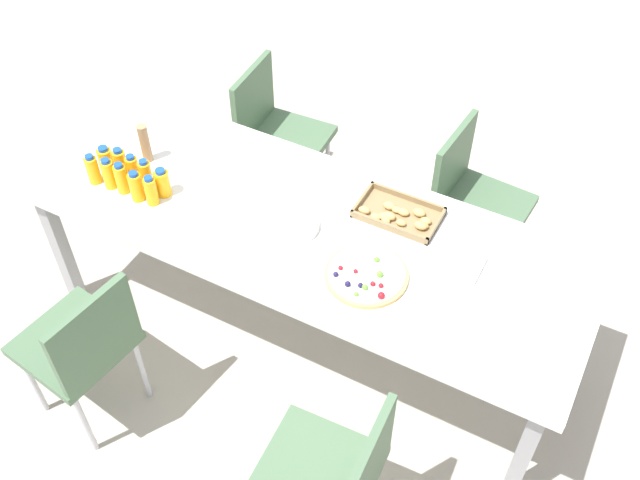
% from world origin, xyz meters
% --- Properties ---
extents(ground_plane, '(12.00, 12.00, 0.00)m').
position_xyz_m(ground_plane, '(0.00, 0.00, 0.00)').
color(ground_plane, '#B2A899').
extents(party_table, '(2.39, 0.83, 0.75)m').
position_xyz_m(party_table, '(0.00, 0.00, 0.69)').
color(party_table, white).
rests_on(party_table, ground_plane).
extents(chair_near_right, '(0.42, 0.42, 0.83)m').
position_xyz_m(chair_near_right, '(0.56, -0.80, 0.50)').
color(chair_near_right, '#4C6B4C').
rests_on(chair_near_right, ground_plane).
extents(chair_far_left, '(0.42, 0.42, 0.83)m').
position_xyz_m(chair_far_left, '(-0.57, 0.73, 0.50)').
color(chair_far_left, '#4C6B4C').
rests_on(chair_far_left, ground_plane).
extents(chair_near_left, '(0.45, 0.45, 0.83)m').
position_xyz_m(chair_near_left, '(-0.56, -0.78, 0.50)').
color(chair_near_left, '#4C6B4C').
rests_on(chair_near_left, ground_plane).
extents(chair_far_right, '(0.43, 0.43, 0.83)m').
position_xyz_m(chair_far_right, '(0.49, 0.74, 0.50)').
color(chair_far_right, '#4C6B4C').
rests_on(chair_far_right, ground_plane).
extents(juice_bottle_0, '(0.05, 0.05, 0.14)m').
position_xyz_m(juice_bottle_0, '(-0.90, -0.20, 0.82)').
color(juice_bottle_0, '#FAAC14').
rests_on(juice_bottle_0, party_table).
extents(juice_bottle_1, '(0.05, 0.05, 0.15)m').
position_xyz_m(juice_bottle_1, '(-0.82, -0.20, 0.82)').
color(juice_bottle_1, '#F9AF14').
rests_on(juice_bottle_1, party_table).
extents(juice_bottle_2, '(0.05, 0.05, 0.15)m').
position_xyz_m(juice_bottle_2, '(-0.75, -0.19, 0.82)').
color(juice_bottle_2, '#FAAC14').
rests_on(juice_bottle_2, party_table).
extents(juice_bottle_3, '(0.06, 0.06, 0.15)m').
position_xyz_m(juice_bottle_3, '(-0.67, -0.20, 0.82)').
color(juice_bottle_3, '#FAAB14').
rests_on(juice_bottle_3, party_table).
extents(juice_bottle_4, '(0.05, 0.05, 0.14)m').
position_xyz_m(juice_bottle_4, '(-0.60, -0.19, 0.82)').
color(juice_bottle_4, '#F9AC14').
rests_on(juice_bottle_4, party_table).
extents(juice_bottle_5, '(0.06, 0.06, 0.13)m').
position_xyz_m(juice_bottle_5, '(-0.89, -0.13, 0.82)').
color(juice_bottle_5, '#F8AF14').
rests_on(juice_bottle_5, party_table).
extents(juice_bottle_6, '(0.06, 0.06, 0.15)m').
position_xyz_m(juice_bottle_6, '(-0.82, -0.12, 0.82)').
color(juice_bottle_6, '#FAAF14').
rests_on(juice_bottle_6, party_table).
extents(juice_bottle_7, '(0.05, 0.05, 0.14)m').
position_xyz_m(juice_bottle_7, '(-0.75, -0.12, 0.82)').
color(juice_bottle_7, '#FAAB14').
rests_on(juice_bottle_7, party_table).
extents(juice_bottle_8, '(0.05, 0.05, 0.15)m').
position_xyz_m(juice_bottle_8, '(-0.68, -0.13, 0.82)').
color(juice_bottle_8, '#F9AB14').
rests_on(juice_bottle_8, party_table).
extents(juice_bottle_9, '(0.06, 0.06, 0.13)m').
position_xyz_m(juice_bottle_9, '(-0.59, -0.13, 0.82)').
color(juice_bottle_9, '#F9AE14').
rests_on(juice_bottle_9, party_table).
extents(fruit_pizza, '(0.32, 0.32, 0.05)m').
position_xyz_m(fruit_pizza, '(0.36, -0.14, 0.77)').
color(fruit_pizza, tan).
rests_on(fruit_pizza, party_table).
extents(snack_tray, '(0.34, 0.21, 0.04)m').
position_xyz_m(snack_tray, '(0.33, 0.21, 0.77)').
color(snack_tray, olive).
rests_on(snack_tray, party_table).
extents(plate_stack, '(0.19, 0.19, 0.02)m').
position_xyz_m(plate_stack, '(-0.01, -0.04, 0.77)').
color(plate_stack, silver).
rests_on(plate_stack, party_table).
extents(napkin_stack, '(0.15, 0.15, 0.02)m').
position_xyz_m(napkin_stack, '(0.66, 0.08, 0.76)').
color(napkin_stack, white).
rests_on(napkin_stack, party_table).
extents(cardboard_tube, '(0.04, 0.04, 0.19)m').
position_xyz_m(cardboard_tube, '(-0.79, 0.02, 0.85)').
color(cardboard_tube, '#9E7A56').
rests_on(cardboard_tube, party_table).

